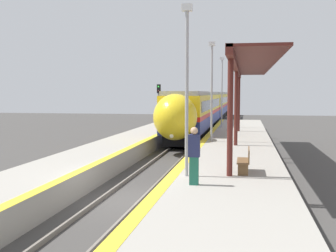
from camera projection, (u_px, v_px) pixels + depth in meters
The scene contains 13 objects.
ground_plane at pixel (123, 200), 14.99m from camera, with size 120.00×120.00×0.00m, color #423F3D.
rail_left at pixel (104, 197), 15.11m from camera, with size 0.08×90.00×0.15m, color slate.
rail_right at pixel (142, 199), 14.85m from camera, with size 0.08×90.00×0.15m, color slate.
train at pixel (213, 105), 56.30m from camera, with size 2.83×65.45×3.93m.
platform_right at pixel (228, 192), 14.28m from camera, with size 4.26×64.00×0.92m.
platform_left at pixel (42, 184), 15.51m from camera, with size 3.03×64.00×0.92m.
platform_bench at pixel (245, 160), 15.23m from camera, with size 0.44×1.52×0.89m.
person_waiting at pixel (194, 155), 13.19m from camera, with size 0.36×0.24×1.83m.
railway_signal at pixel (159, 107), 33.17m from camera, with size 0.28×0.28×4.49m.
lamppost_near at pixel (187, 80), 14.41m from camera, with size 0.36×0.20×5.89m.
lamppost_mid at pixel (212, 85), 24.87m from camera, with size 0.36×0.20×5.89m.
lamppost_far at pixel (222, 88), 35.34m from camera, with size 0.36×0.20×5.89m.
station_canopy at pixel (247, 70), 22.87m from camera, with size 2.02×20.59×4.41m.
Camera 1 is at (4.27, -14.20, 3.80)m, focal length 45.00 mm.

